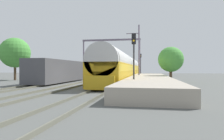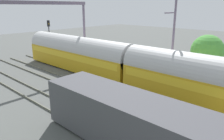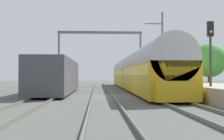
{
  "view_description": "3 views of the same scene",
  "coord_description": "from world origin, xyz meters",
  "px_view_note": "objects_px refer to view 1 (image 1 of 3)",
  "views": [
    {
      "loc": [
        7.54,
        -21.51,
        1.81
      ],
      "look_at": [
        3.83,
        -0.86,
        1.66
      ],
      "focal_mm": 32.46,
      "sensor_mm": 36.0,
      "label": 1
    },
    {
      "loc": [
        -11.93,
        -1.73,
        7.32
      ],
      "look_at": [
        0.41,
        9.55,
        2.38
      ],
      "focal_mm": 34.63,
      "sensor_mm": 36.0,
      "label": 2
    },
    {
      "loc": [
        -0.36,
        -20.64,
        1.56
      ],
      "look_at": [
        1.92,
        22.99,
        2.38
      ],
      "focal_mm": 44.82,
      "sensor_mm": 36.0,
      "label": 3
    }
  ],
  "objects_px": {
    "passenger_train": "(124,68)",
    "person_crossing": "(136,73)",
    "freight_car": "(60,71)",
    "catenary_gantry": "(111,50)",
    "railway_signal_far": "(141,62)",
    "railway_signal_near": "(134,54)"
  },
  "relations": [
    {
      "from": "freight_car",
      "to": "railway_signal_far",
      "type": "bearing_deg",
      "value": 68.14
    },
    {
      "from": "railway_signal_far",
      "to": "catenary_gantry",
      "type": "relative_size",
      "value": 0.44
    },
    {
      "from": "railway_signal_near",
      "to": "railway_signal_far",
      "type": "relative_size",
      "value": 0.89
    },
    {
      "from": "railway_signal_near",
      "to": "railway_signal_far",
      "type": "bearing_deg",
      "value": 91.07
    },
    {
      "from": "passenger_train",
      "to": "person_crossing",
      "type": "distance_m",
      "value": 8.24
    },
    {
      "from": "passenger_train",
      "to": "person_crossing",
      "type": "relative_size",
      "value": 18.99
    },
    {
      "from": "freight_car",
      "to": "person_crossing",
      "type": "relative_size",
      "value": 7.51
    },
    {
      "from": "freight_car",
      "to": "catenary_gantry",
      "type": "bearing_deg",
      "value": 76.44
    },
    {
      "from": "railway_signal_far",
      "to": "catenary_gantry",
      "type": "xyz_separation_m",
      "value": [
        -5.75,
        -7.99,
        2.19
      ]
    },
    {
      "from": "freight_car",
      "to": "railway_signal_near",
      "type": "bearing_deg",
      "value": -37.33
    },
    {
      "from": "person_crossing",
      "to": "railway_signal_near",
      "type": "xyz_separation_m",
      "value": [
        1.26,
        -22.66,
        2.03
      ]
    },
    {
      "from": "freight_car",
      "to": "railway_signal_far",
      "type": "relative_size",
      "value": 2.43
    },
    {
      "from": "railway_signal_near",
      "to": "catenary_gantry",
      "type": "xyz_separation_m",
      "value": [
        -6.34,
        23.64,
        2.54
      ]
    },
    {
      "from": "passenger_train",
      "to": "railway_signal_far",
      "type": "relative_size",
      "value": 6.14
    },
    {
      "from": "person_crossing",
      "to": "railway_signal_near",
      "type": "relative_size",
      "value": 0.36
    },
    {
      "from": "catenary_gantry",
      "to": "railway_signal_near",
      "type": "bearing_deg",
      "value": -74.99
    },
    {
      "from": "railway_signal_near",
      "to": "railway_signal_far",
      "type": "height_order",
      "value": "railway_signal_far"
    },
    {
      "from": "person_crossing",
      "to": "catenary_gantry",
      "type": "bearing_deg",
      "value": -13.5
    },
    {
      "from": "freight_car",
      "to": "catenary_gantry",
      "type": "relative_size",
      "value": 1.08
    },
    {
      "from": "passenger_train",
      "to": "person_crossing",
      "type": "xyz_separation_m",
      "value": [
        1.25,
        8.09,
        -0.94
      ]
    },
    {
      "from": "railway_signal_near",
      "to": "railway_signal_far",
      "type": "distance_m",
      "value": 31.64
    },
    {
      "from": "railway_signal_near",
      "to": "catenary_gantry",
      "type": "distance_m",
      "value": 24.61
    }
  ]
}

